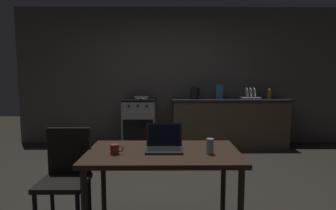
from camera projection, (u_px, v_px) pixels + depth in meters
ground_plane at (166, 191)px, 3.37m from camera, size 12.00×12.00×0.00m
back_wall at (181, 76)px, 5.65m from camera, size 6.40×0.10×2.66m
kitchen_counter at (229, 123)px, 5.41m from camera, size 2.16×0.64×0.92m
stove_oven at (140, 123)px, 5.39m from camera, size 0.60×0.62×0.92m
dining_table at (163, 159)px, 2.49m from camera, size 1.32×0.79×0.71m
chair at (66, 173)px, 2.50m from camera, size 0.40×0.40×0.90m
laptop at (164, 145)px, 2.50m from camera, size 0.32×0.27×0.22m
electric_kettle at (194, 93)px, 5.34m from camera, size 0.19×0.16×0.23m
bottle at (270, 93)px, 5.30m from camera, size 0.07×0.07×0.24m
frying_pan at (142, 98)px, 5.31m from camera, size 0.27×0.44×0.05m
coffee_mug at (115, 149)px, 2.37m from camera, size 0.11×0.07×0.09m
drinking_glass at (210, 146)px, 2.38m from camera, size 0.06×0.06×0.13m
cereal_box at (219, 92)px, 5.36m from camera, size 0.13×0.05×0.26m
dish_rack at (250, 96)px, 5.36m from camera, size 0.34×0.26×0.21m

